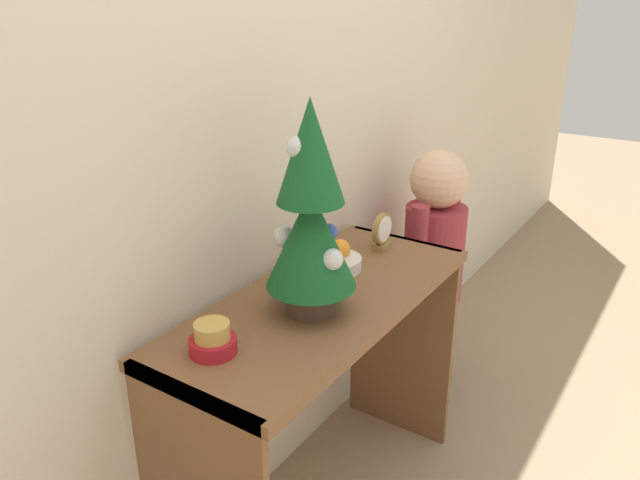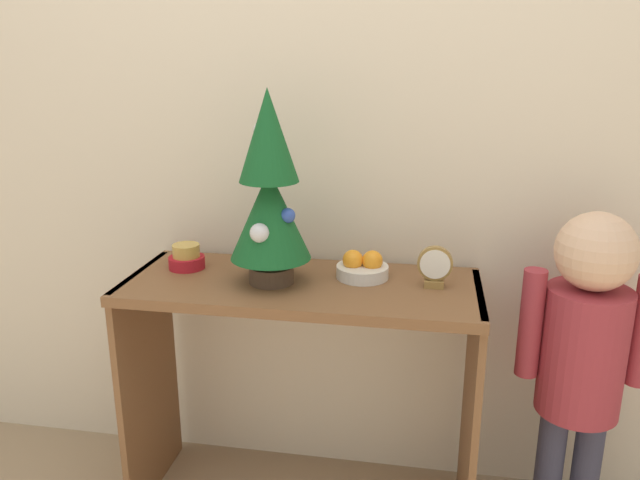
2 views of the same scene
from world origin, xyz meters
name	(u,v)px [view 1 (image 1 of 2)]	position (x,y,z in m)	size (l,w,h in m)	color
back_wall	(241,97)	(0.00, 0.46, 1.25)	(7.00, 0.05, 2.50)	beige
console_table	(323,356)	(0.00, 0.21, 0.56)	(1.01, 0.42, 0.75)	brown
mini_tree	(311,214)	(-0.08, 0.19, 1.01)	(0.23, 0.23, 0.54)	#4C3828
fruit_bowl	(336,260)	(0.17, 0.27, 0.78)	(0.15, 0.15, 0.08)	silver
singing_bowl	(213,340)	(-0.37, 0.27, 0.78)	(0.11, 0.11, 0.07)	#AD1923
desk_clock	(382,232)	(0.37, 0.23, 0.80)	(0.10, 0.04, 0.12)	olive
child_figure	(434,246)	(0.78, 0.23, 0.61)	(0.35, 0.23, 0.98)	#38384C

